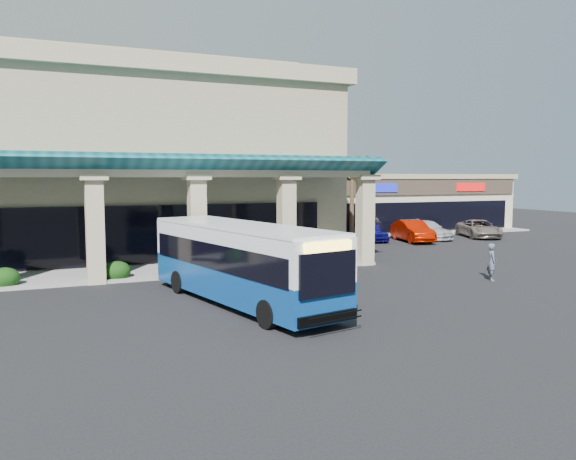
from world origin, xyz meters
name	(u,v)px	position (x,y,z in m)	size (l,w,h in m)	color
ground	(302,292)	(0.00, 0.00, 0.00)	(110.00, 110.00, 0.00)	black
main_building	(71,160)	(-8.00, 16.00, 5.67)	(30.80, 14.80, 11.35)	tan
arcade	(80,216)	(-8.00, 6.80, 2.85)	(30.00, 6.20, 5.70)	#0F4E5A
strip_mall	(372,201)	(18.00, 24.00, 2.45)	(22.50, 12.50, 4.90)	beige
palm_0	(352,198)	(8.50, 11.00, 3.30)	(2.40, 2.40, 6.60)	#1D3D10
palm_1	(343,202)	(9.50, 14.00, 2.90)	(2.40, 2.40, 5.80)	#1D3D10
broadleaf_tree	(288,207)	(7.50, 19.00, 2.41)	(2.60, 2.60, 4.81)	#11340B
transit_bus	(241,264)	(-2.93, -1.00, 1.46)	(2.44, 10.47, 2.92)	navy
pedestrian	(492,262)	(8.89, -0.99, 0.84)	(0.61, 0.40, 1.67)	#4E5468
car_silver	(370,232)	(12.09, 14.69, 0.69)	(1.63, 4.05, 1.38)	#0E0B6C
car_white	(413,231)	(14.68, 13.05, 0.77)	(1.62, 4.66, 1.53)	#9D1100
car_red	(427,230)	(16.80, 14.20, 0.68)	(1.92, 4.71, 1.37)	silver
car_gray	(479,229)	(21.15, 13.50, 0.68)	(2.26, 4.89, 1.36)	gray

